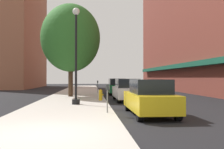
{
  "coord_description": "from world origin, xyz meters",
  "views": [
    {
      "loc": [
        1.27,
        -7.23,
        1.74
      ],
      "look_at": [
        3.6,
        19.28,
        2.09
      ],
      "focal_mm": 39.47,
      "sensor_mm": 36.0,
      "label": 1
    }
  ],
  "objects_px": {
    "tree_near": "(71,38)",
    "car_green": "(117,87)",
    "lamppost": "(76,54)",
    "car_yellow": "(150,98)",
    "parking_meter_near": "(107,95)",
    "fire_hydrant": "(101,95)",
    "parking_meter_far": "(98,85)",
    "car_white": "(127,90)"
  },
  "relations": [
    {
      "from": "car_white",
      "to": "fire_hydrant",
      "type": "bearing_deg",
      "value": -160.29
    },
    {
      "from": "parking_meter_far",
      "to": "car_green",
      "type": "distance_m",
      "value": 2.27
    },
    {
      "from": "parking_meter_far",
      "to": "tree_near",
      "type": "relative_size",
      "value": 0.16
    },
    {
      "from": "fire_hydrant",
      "to": "tree_near",
      "type": "xyz_separation_m",
      "value": [
        -2.44,
        4.04,
        4.67
      ]
    },
    {
      "from": "car_yellow",
      "to": "car_white",
      "type": "xyz_separation_m",
      "value": [
        0.0,
        7.04,
        0.0
      ]
    },
    {
      "from": "fire_hydrant",
      "to": "parking_meter_far",
      "type": "height_order",
      "value": "parking_meter_far"
    },
    {
      "from": "parking_meter_near",
      "to": "car_yellow",
      "type": "xyz_separation_m",
      "value": [
        1.95,
        -0.14,
        -0.14
      ]
    },
    {
      "from": "parking_meter_near",
      "to": "car_white",
      "type": "bearing_deg",
      "value": 74.21
    },
    {
      "from": "parking_meter_far",
      "to": "lamppost",
      "type": "bearing_deg",
      "value": -98.28
    },
    {
      "from": "lamppost",
      "to": "parking_meter_near",
      "type": "relative_size",
      "value": 4.5
    },
    {
      "from": "car_yellow",
      "to": "car_green",
      "type": "distance_m",
      "value": 14.17
    },
    {
      "from": "car_yellow",
      "to": "car_white",
      "type": "height_order",
      "value": "same"
    },
    {
      "from": "parking_meter_far",
      "to": "tree_near",
      "type": "distance_m",
      "value": 6.96
    },
    {
      "from": "tree_near",
      "to": "car_yellow",
      "type": "xyz_separation_m",
      "value": [
        4.44,
        -10.4,
        -4.38
      ]
    },
    {
      "from": "parking_meter_near",
      "to": "car_white",
      "type": "distance_m",
      "value": 7.17
    },
    {
      "from": "parking_meter_near",
      "to": "car_green",
      "type": "relative_size",
      "value": 0.3
    },
    {
      "from": "fire_hydrant",
      "to": "parking_meter_far",
      "type": "xyz_separation_m",
      "value": [
        0.05,
        8.97,
        0.43
      ]
    },
    {
      "from": "parking_meter_far",
      "to": "car_white",
      "type": "xyz_separation_m",
      "value": [
        1.95,
        -8.28,
        -0.14
      ]
    },
    {
      "from": "lamppost",
      "to": "parking_meter_near",
      "type": "distance_m",
      "value": 4.71
    },
    {
      "from": "fire_hydrant",
      "to": "parking_meter_near",
      "type": "height_order",
      "value": "parking_meter_near"
    },
    {
      "from": "tree_near",
      "to": "fire_hydrant",
      "type": "bearing_deg",
      "value": -58.88
    },
    {
      "from": "fire_hydrant",
      "to": "car_white",
      "type": "bearing_deg",
      "value": 19.02
    },
    {
      "from": "tree_near",
      "to": "lamppost",
      "type": "bearing_deg",
      "value": -82.64
    },
    {
      "from": "car_green",
      "to": "car_white",
      "type": "bearing_deg",
      "value": -89.65
    },
    {
      "from": "lamppost",
      "to": "car_white",
      "type": "height_order",
      "value": "lamppost"
    },
    {
      "from": "lamppost",
      "to": "parking_meter_far",
      "type": "xyz_separation_m",
      "value": [
        1.66,
        11.39,
        -2.25
      ]
    },
    {
      "from": "parking_meter_far",
      "to": "parking_meter_near",
      "type": "bearing_deg",
      "value": -90.0
    },
    {
      "from": "fire_hydrant",
      "to": "car_green",
      "type": "xyz_separation_m",
      "value": [
        2.0,
        7.82,
        0.29
      ]
    },
    {
      "from": "car_yellow",
      "to": "car_green",
      "type": "xyz_separation_m",
      "value": [
        0.0,
        14.17,
        0.0
      ]
    },
    {
      "from": "lamppost",
      "to": "fire_hydrant",
      "type": "height_order",
      "value": "lamppost"
    },
    {
      "from": "lamppost",
      "to": "car_green",
      "type": "bearing_deg",
      "value": 70.59
    },
    {
      "from": "lamppost",
      "to": "car_white",
      "type": "relative_size",
      "value": 1.37
    },
    {
      "from": "tree_near",
      "to": "car_green",
      "type": "height_order",
      "value": "tree_near"
    },
    {
      "from": "parking_meter_near",
      "to": "car_green",
      "type": "bearing_deg",
      "value": 82.09
    },
    {
      "from": "lamppost",
      "to": "tree_near",
      "type": "xyz_separation_m",
      "value": [
        -0.83,
        6.46,
        1.99
      ]
    },
    {
      "from": "parking_meter_far",
      "to": "car_green",
      "type": "height_order",
      "value": "car_green"
    },
    {
      "from": "fire_hydrant",
      "to": "car_white",
      "type": "height_order",
      "value": "car_white"
    },
    {
      "from": "car_yellow",
      "to": "parking_meter_near",
      "type": "bearing_deg",
      "value": 176.09
    },
    {
      "from": "car_yellow",
      "to": "car_white",
      "type": "distance_m",
      "value": 7.04
    },
    {
      "from": "lamppost",
      "to": "parking_meter_near",
      "type": "xyz_separation_m",
      "value": [
        1.66,
        -3.79,
        -2.25
      ]
    },
    {
      "from": "fire_hydrant",
      "to": "lamppost",
      "type": "bearing_deg",
      "value": -123.66
    },
    {
      "from": "fire_hydrant",
      "to": "parking_meter_far",
      "type": "distance_m",
      "value": 8.98
    }
  ]
}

